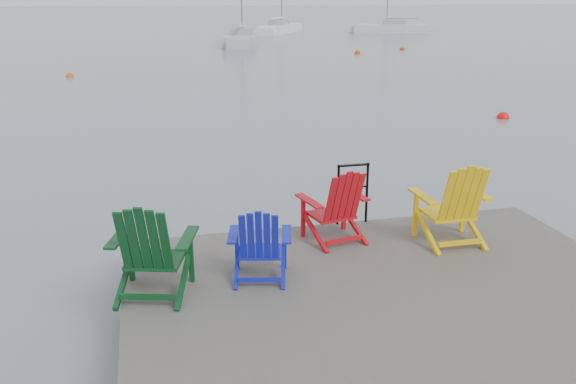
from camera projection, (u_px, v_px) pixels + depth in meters
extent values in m
plane|color=slate|center=(401.00, 343.00, 6.79)|extent=(400.00, 400.00, 0.00)
cube|color=#322F2D|center=(403.00, 311.00, 6.66)|extent=(6.00, 5.00, 0.20)
cylinder|color=black|center=(151.00, 302.00, 8.32)|extent=(0.26, 0.26, 1.20)
cylinder|color=black|center=(339.00, 281.00, 8.92)|extent=(0.26, 0.26, 1.20)
cylinder|color=black|center=(504.00, 263.00, 9.51)|extent=(0.26, 0.26, 1.20)
cylinder|color=black|center=(338.00, 195.00, 8.76)|extent=(0.04, 0.04, 0.90)
cylinder|color=black|center=(367.00, 193.00, 8.86)|extent=(0.04, 0.04, 0.90)
cylinder|color=black|center=(354.00, 165.00, 8.68)|extent=(0.48, 0.04, 0.04)
cylinder|color=black|center=(353.00, 187.00, 8.78)|extent=(0.44, 0.03, 0.03)
cube|color=#0A3B18|center=(155.00, 260.00, 6.83)|extent=(0.72, 0.68, 0.04)
cube|color=#0A3B18|center=(131.00, 255.00, 7.07)|extent=(0.07, 0.07, 0.63)
cube|color=#0A3B18|center=(191.00, 257.00, 7.04)|extent=(0.07, 0.07, 0.63)
cube|color=#0A3B18|center=(119.00, 237.00, 6.74)|extent=(0.32, 0.70, 0.03)
cube|color=#0A3B18|center=(187.00, 238.00, 6.70)|extent=(0.32, 0.70, 0.03)
cube|color=#0A3B18|center=(144.00, 242.00, 6.37)|extent=(0.61, 0.43, 0.77)
cube|color=#111AB0|center=(260.00, 252.00, 7.21)|extent=(0.57, 0.53, 0.04)
cube|color=#111AB0|center=(237.00, 249.00, 7.39)|extent=(0.05, 0.05, 0.52)
cube|color=#111AB0|center=(285.00, 249.00, 7.40)|extent=(0.05, 0.05, 0.52)
cube|color=#111AB0|center=(233.00, 234.00, 7.12)|extent=(0.23, 0.57, 0.03)
cube|color=#111AB0|center=(287.00, 234.00, 7.12)|extent=(0.23, 0.57, 0.03)
cube|color=#111AB0|center=(259.00, 237.00, 6.83)|extent=(0.49, 0.33, 0.63)
cube|color=red|center=(331.00, 215.00, 8.31)|extent=(0.64, 0.59, 0.04)
cube|color=red|center=(303.00, 217.00, 8.36)|extent=(0.06, 0.06, 0.58)
cube|color=red|center=(344.00, 210.00, 8.63)|extent=(0.06, 0.06, 0.58)
cube|color=red|center=(309.00, 201.00, 8.07)|extent=(0.25, 0.64, 0.03)
cube|color=red|center=(354.00, 194.00, 8.36)|extent=(0.25, 0.64, 0.03)
cube|color=red|center=(344.00, 198.00, 7.92)|extent=(0.55, 0.36, 0.71)
cube|color=yellow|center=(447.00, 214.00, 8.24)|extent=(0.61, 0.55, 0.04)
cube|color=yellow|center=(415.00, 214.00, 8.39)|extent=(0.06, 0.06, 0.64)
cube|color=yellow|center=(463.00, 210.00, 8.54)|extent=(0.06, 0.06, 0.64)
cube|color=yellow|center=(423.00, 196.00, 8.05)|extent=(0.14, 0.70, 0.03)
cube|color=yellow|center=(476.00, 192.00, 8.22)|extent=(0.14, 0.70, 0.03)
cube|color=yellow|center=(463.00, 195.00, 7.78)|extent=(0.56, 0.30, 0.78)
cube|color=#BABABE|center=(242.00, 41.00, 46.68)|extent=(4.21, 9.31, 1.10)
cube|color=#9E9EA3|center=(241.00, 32.00, 46.04)|extent=(2.18, 2.99, 0.55)
cube|color=white|center=(280.00, 30.00, 60.19)|extent=(5.97, 8.29, 1.10)
cube|color=#9E9EA3|center=(279.00, 23.00, 59.59)|extent=(2.54, 2.91, 0.55)
cube|color=silver|center=(390.00, 30.00, 60.76)|extent=(7.38, 4.06, 1.10)
cube|color=#9E9EA3|center=(394.00, 23.00, 60.51)|extent=(2.45, 1.92, 0.55)
sphere|color=red|center=(503.00, 118.00, 19.03)|extent=(0.40, 0.40, 0.40)
sphere|color=#EE540E|center=(70.00, 77.00, 28.42)|extent=(0.38, 0.38, 0.38)
sphere|color=red|center=(402.00, 50.00, 42.08)|extent=(0.37, 0.37, 0.37)
sphere|color=#BD330B|center=(357.00, 54.00, 39.47)|extent=(0.40, 0.40, 0.40)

